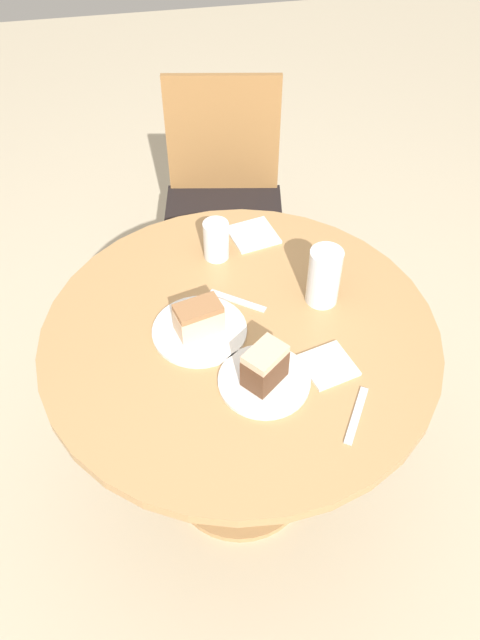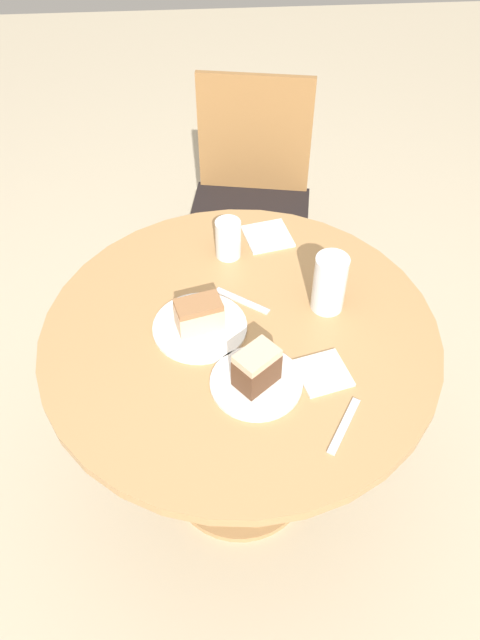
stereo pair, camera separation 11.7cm
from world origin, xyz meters
TOP-DOWN VIEW (x-y plane):
  - ground_plane at (0.00, 0.00)m, footprint 8.00×8.00m
  - table at (0.00, 0.00)m, footprint 0.99×0.99m
  - chair at (0.10, 0.85)m, footprint 0.51×0.55m
  - plate_near at (-0.10, 0.02)m, footprint 0.23×0.23m
  - plate_far at (0.03, -0.16)m, footprint 0.21×0.21m
  - cake_slice_near at (-0.10, 0.02)m, footprint 0.12×0.09m
  - cake_slice_far at (0.03, -0.16)m, footprint 0.12×0.11m
  - glass_lemonade at (0.23, 0.07)m, footprint 0.08×0.08m
  - glass_water at (-0.01, 0.29)m, footprint 0.07×0.07m
  - napkin_stack at (0.10, 0.35)m, footprint 0.15×0.15m
  - fork at (0.01, 0.10)m, footprint 0.14×0.11m
  - spoon at (0.20, -0.29)m, footprint 0.10×0.14m
  - napkin_side at (0.18, -0.15)m, footprint 0.14×0.14m

SIDE VIEW (x-z plane):
  - ground_plane at x=0.00m, z-range 0.00..0.00m
  - chair at x=0.10m, z-range 0.02..0.93m
  - table at x=0.00m, z-range 0.22..0.95m
  - fork at x=0.01m, z-range 0.73..0.73m
  - spoon at x=0.20m, z-range 0.73..0.73m
  - napkin_stack at x=0.10m, z-range 0.73..0.74m
  - napkin_side at x=0.18m, z-range 0.73..0.74m
  - plate_near at x=-0.10m, z-range 0.73..0.74m
  - plate_far at x=0.03m, z-range 0.73..0.74m
  - glass_water at x=-0.01m, z-range 0.72..0.83m
  - cake_slice_near at x=-0.10m, z-range 0.74..0.82m
  - cake_slice_far at x=0.03m, z-range 0.74..0.84m
  - glass_lemonade at x=0.23m, z-range 0.72..0.88m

